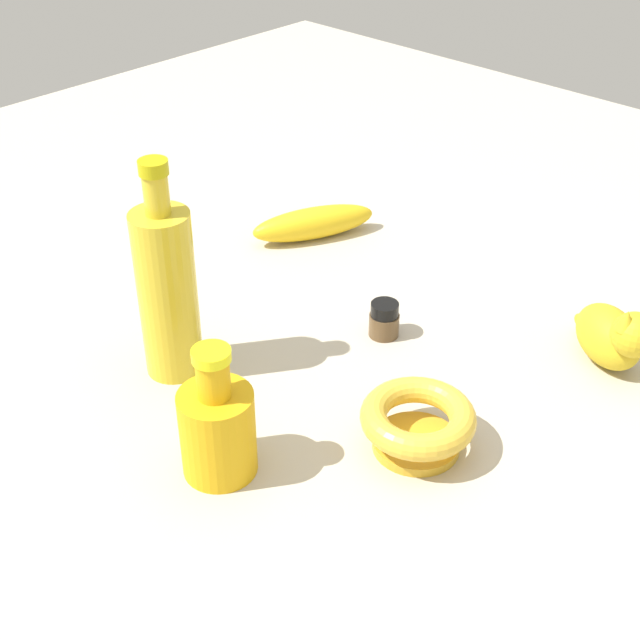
{
  "coord_description": "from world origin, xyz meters",
  "views": [
    {
      "loc": [
        -0.53,
        0.56,
        0.59
      ],
      "look_at": [
        0.0,
        0.0,
        0.07
      ],
      "focal_mm": 49.59,
      "sensor_mm": 36.0,
      "label": 1
    }
  ],
  "objects_px": {
    "bottle_short": "(217,427)",
    "cat_figurine": "(615,335)",
    "bottle_tall": "(167,290)",
    "bowl": "(418,422)",
    "banana": "(314,223)",
    "nail_polish_jar": "(386,321)"
  },
  "relations": [
    {
      "from": "banana",
      "to": "cat_figurine",
      "type": "bearing_deg",
      "value": 117.0
    },
    {
      "from": "banana",
      "to": "bottle_short",
      "type": "bearing_deg",
      "value": 58.42
    },
    {
      "from": "bottle_short",
      "to": "nail_polish_jar",
      "type": "distance_m",
      "value": 0.28
    },
    {
      "from": "bottle_tall",
      "to": "banana",
      "type": "distance_m",
      "value": 0.35
    },
    {
      "from": "bottle_tall",
      "to": "nail_polish_jar",
      "type": "distance_m",
      "value": 0.26
    },
    {
      "from": "bottle_tall",
      "to": "bowl",
      "type": "bearing_deg",
      "value": -163.61
    },
    {
      "from": "bottle_tall",
      "to": "banana",
      "type": "xyz_separation_m",
      "value": [
        0.1,
        -0.32,
        -0.08
      ]
    },
    {
      "from": "bottle_short",
      "to": "bowl",
      "type": "height_order",
      "value": "bottle_short"
    },
    {
      "from": "bottle_short",
      "to": "cat_figurine",
      "type": "height_order",
      "value": "bottle_short"
    },
    {
      "from": "bottle_tall",
      "to": "bottle_short",
      "type": "height_order",
      "value": "bottle_tall"
    },
    {
      "from": "bottle_short",
      "to": "cat_figurine",
      "type": "bearing_deg",
      "value": -114.94
    },
    {
      "from": "bottle_short",
      "to": "banana",
      "type": "height_order",
      "value": "bottle_short"
    },
    {
      "from": "bottle_tall",
      "to": "bowl",
      "type": "distance_m",
      "value": 0.3
    },
    {
      "from": "nail_polish_jar",
      "to": "cat_figurine",
      "type": "height_order",
      "value": "cat_figurine"
    },
    {
      "from": "bowl",
      "to": "cat_figurine",
      "type": "distance_m",
      "value": 0.26
    },
    {
      "from": "bottle_tall",
      "to": "nail_polish_jar",
      "type": "height_order",
      "value": "bottle_tall"
    },
    {
      "from": "cat_figurine",
      "to": "banana",
      "type": "height_order",
      "value": "cat_figurine"
    },
    {
      "from": "bottle_short",
      "to": "bowl",
      "type": "relative_size",
      "value": 1.24
    },
    {
      "from": "bottle_short",
      "to": "bowl",
      "type": "distance_m",
      "value": 0.19
    },
    {
      "from": "bottle_tall",
      "to": "bottle_short",
      "type": "relative_size",
      "value": 1.77
    },
    {
      "from": "bottle_short",
      "to": "banana",
      "type": "relative_size",
      "value": 0.79
    },
    {
      "from": "bottle_tall",
      "to": "cat_figurine",
      "type": "distance_m",
      "value": 0.49
    }
  ]
}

